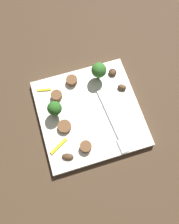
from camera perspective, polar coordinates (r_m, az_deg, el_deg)
ground_plane at (r=0.64m, az=0.00°, el=-0.55°), size 1.40×1.40×0.00m
plate at (r=0.64m, az=0.00°, el=-0.28°), size 0.25×0.25×0.02m
fork at (r=0.62m, az=5.37°, el=-2.84°), size 0.18×0.03×0.00m
broccoli_floret_0 at (r=0.60m, az=-8.02°, el=0.80°), size 0.04×0.04×0.05m
broccoli_floret_1 at (r=0.64m, az=2.18°, el=9.56°), size 0.04×0.04×0.06m
sausage_slice_0 at (r=0.64m, az=-7.58°, el=3.75°), size 0.04×0.04×0.01m
sausage_slice_1 at (r=0.59m, az=-0.87°, el=-7.97°), size 0.04×0.04×0.01m
sausage_slice_2 at (r=0.61m, az=-5.77°, el=-3.35°), size 0.04×0.04×0.01m
sausage_slice_3 at (r=0.66m, az=-4.11°, el=7.22°), size 0.04×0.04×0.01m
mushroom_0 at (r=0.59m, az=-5.03°, el=-10.20°), size 0.02×0.03×0.01m
mushroom_1 at (r=0.67m, az=5.33°, el=9.09°), size 0.02×0.02×0.01m
mushroom_2 at (r=0.65m, az=7.48°, el=5.68°), size 0.03×0.03×0.01m
pepper_strip_0 at (r=0.60m, az=-7.07°, el=-7.79°), size 0.03×0.05×0.00m
pepper_strip_1 at (r=0.66m, az=-10.36°, el=5.01°), size 0.01×0.04×0.00m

